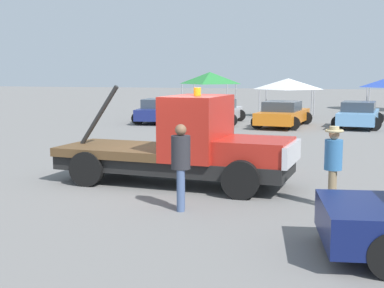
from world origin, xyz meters
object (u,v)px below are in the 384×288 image
(canopy_tent_white, at_px, (288,84))
(parked_car_orange, at_px, (283,114))
(person_near_truck, at_px, (333,160))
(tow_truck, at_px, (187,148))
(person_at_hood, at_px, (181,161))
(canopy_tent_green, at_px, (210,78))
(parked_car_navy, at_px, (160,111))
(parked_car_silver, at_px, (220,112))
(traffic_cone, at_px, (277,160))
(parked_car_skyblue, at_px, (359,115))

(canopy_tent_white, bearing_deg, parked_car_orange, -86.94)
(person_near_truck, xyz_separation_m, canopy_tent_white, (-3.07, 22.98, 1.08))
(canopy_tent_white, bearing_deg, tow_truck, -91.37)
(person_at_hood, distance_m, canopy_tent_green, 25.56)
(parked_car_navy, xyz_separation_m, parked_car_silver, (3.47, 0.06, -0.00))
(canopy_tent_green, bearing_deg, canopy_tent_white, -9.66)
(canopy_tent_white, relative_size, traffic_cone, 5.87)
(person_near_truck, height_order, traffic_cone, person_near_truck)
(canopy_tent_green, bearing_deg, parked_car_orange, -51.75)
(parked_car_navy, height_order, parked_car_skyblue, same)
(person_near_truck, height_order, parked_car_orange, person_near_truck)
(canopy_tent_green, bearing_deg, person_at_hood, -77.89)
(person_near_truck, relative_size, parked_car_navy, 0.34)
(tow_truck, xyz_separation_m, parked_car_silver, (-2.70, 16.12, -0.31))
(tow_truck, bearing_deg, parked_car_orange, 91.88)
(person_near_truck, height_order, person_at_hood, person_at_hood)
(person_near_truck, relative_size, person_at_hood, 0.96)
(parked_car_silver, bearing_deg, parked_car_skyblue, -92.33)
(tow_truck, xyz_separation_m, canopy_tent_green, (-4.79, 22.52, 1.48))
(traffic_cone, bearing_deg, parked_car_silver, 109.35)
(parked_car_orange, bearing_deg, parked_car_navy, 91.59)
(tow_truck, relative_size, person_near_truck, 3.59)
(traffic_cone, bearing_deg, parked_car_orange, 95.03)
(tow_truck, height_order, person_at_hood, tow_truck)
(tow_truck, relative_size, parked_car_navy, 1.23)
(person_near_truck, xyz_separation_m, canopy_tent_green, (-8.38, 23.88, 1.42))
(person_near_truck, distance_m, canopy_tent_green, 25.35)
(person_at_hood, height_order, parked_car_navy, person_at_hood)
(parked_car_navy, height_order, canopy_tent_green, canopy_tent_green)
(person_at_hood, distance_m, traffic_cone, 5.56)
(parked_car_silver, xyz_separation_m, parked_car_orange, (3.55, -0.76, 0.00))
(parked_car_navy, bearing_deg, canopy_tent_green, -19.07)
(person_at_hood, relative_size, traffic_cone, 3.27)
(canopy_tent_white, bearing_deg, person_at_hood, -89.89)
(canopy_tent_green, xyz_separation_m, canopy_tent_white, (5.31, -0.90, -0.34))
(canopy_tent_white, bearing_deg, parked_car_navy, -140.31)
(parked_car_silver, xyz_separation_m, canopy_tent_white, (3.22, 5.49, 1.45))
(parked_car_orange, relative_size, canopy_tent_green, 1.63)
(canopy_tent_white, bearing_deg, parked_car_skyblue, -52.94)
(parked_car_navy, height_order, traffic_cone, parked_car_navy)
(parked_car_navy, bearing_deg, person_near_truck, -157.79)
(canopy_tent_green, height_order, traffic_cone, canopy_tent_green)
(tow_truck, bearing_deg, person_near_truck, -15.79)
(tow_truck, bearing_deg, canopy_tent_white, 93.68)
(parked_car_orange, relative_size, traffic_cone, 9.21)
(person_near_truck, distance_m, traffic_cone, 4.62)
(tow_truck, relative_size, traffic_cone, 11.29)
(tow_truck, xyz_separation_m, traffic_cone, (1.95, 2.89, -0.71))
(parked_car_silver, relative_size, traffic_cone, 8.84)
(parked_car_orange, xyz_separation_m, canopy_tent_white, (-0.33, 6.26, 1.45))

